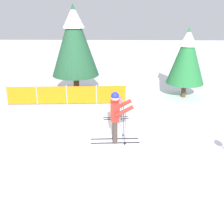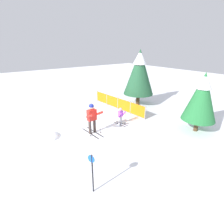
# 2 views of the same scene
# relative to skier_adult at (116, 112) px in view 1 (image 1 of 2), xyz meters

# --- Properties ---
(ground_plane) EXTENTS (60.00, 60.00, 0.00)m
(ground_plane) POSITION_rel_skier_adult_xyz_m (-0.18, -0.29, -1.10)
(ground_plane) COLOR white
(skier_adult) EXTENTS (1.75, 0.80, 1.83)m
(skier_adult) POSITION_rel_skier_adult_xyz_m (0.00, 0.00, 0.00)
(skier_adult) COLOR black
(skier_adult) RESTS_ON ground_plane
(skier_child) EXTENTS (1.09, 0.54, 1.14)m
(skier_child) POSITION_rel_skier_adult_xyz_m (-0.01, 2.13, -0.44)
(skier_child) COLOR black
(skier_child) RESTS_ON ground_plane
(safety_fence) EXTENTS (5.72, 0.42, 1.00)m
(safety_fence) POSITION_rel_skier_adult_xyz_m (-2.39, 3.78, -0.60)
(safety_fence) COLOR gray
(safety_fence) RESTS_ON ground_plane
(conifer_far) EXTENTS (1.91, 1.91, 3.55)m
(conifer_far) POSITION_rel_skier_adult_xyz_m (3.48, 5.19, 1.09)
(conifer_far) COLOR #4C3823
(conifer_far) RESTS_ON ground_plane
(conifer_near) EXTENTS (2.49, 2.49, 4.63)m
(conifer_near) POSITION_rel_skier_adult_xyz_m (-2.23, 5.87, 1.76)
(conifer_near) COLOR #4C3823
(conifer_near) RESTS_ON ground_plane
(snow_mound) EXTENTS (1.28, 1.09, 0.51)m
(snow_mound) POSITION_rel_skier_adult_xyz_m (-1.07, -2.26, -1.10)
(snow_mound) COLOR white
(snow_mound) RESTS_ON ground_plane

